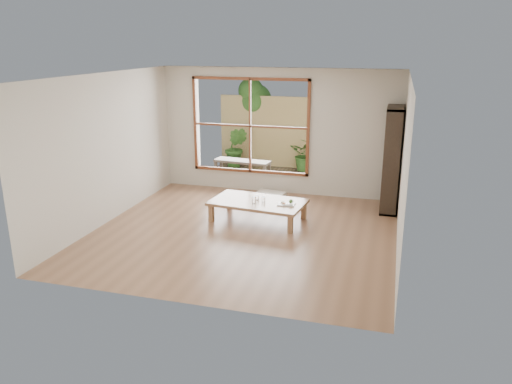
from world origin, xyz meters
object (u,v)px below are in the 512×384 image
Objects in this scene: food_tray at (287,203)px; garden_bench at (242,163)px; low_table at (258,203)px; bookshelf at (392,159)px.

garden_bench is at bearing 117.47° from food_tray.
bookshelf reaches higher than low_table.
food_tray is at bearing -142.03° from bookshelf.
low_table is 0.56m from food_tray.
low_table is 2.67m from bookshelf.
bookshelf is 2.25m from food_tray.
low_table is 0.89× the size of bookshelf.
food_tray is 0.23× the size of garden_bench.
garden_bench is (-1.12, 2.65, 0.06)m from low_table.
bookshelf is (2.26, 1.27, 0.66)m from low_table.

